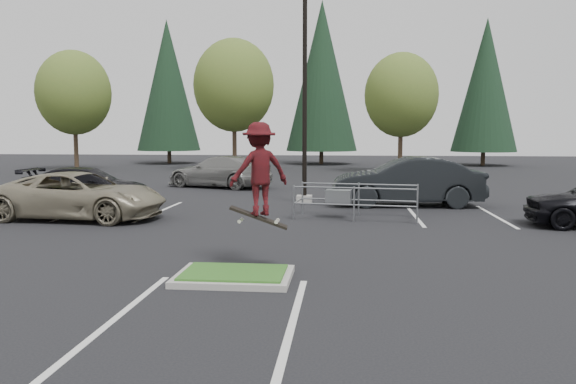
# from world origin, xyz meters

# --- Properties ---
(ground) EXTENTS (120.00, 120.00, 0.00)m
(ground) POSITION_xyz_m (0.00, 0.00, 0.00)
(ground) COLOR black
(ground) RESTS_ON ground
(grass_median) EXTENTS (2.20, 1.60, 0.16)m
(grass_median) POSITION_xyz_m (0.00, 0.00, 0.08)
(grass_median) COLOR gray
(grass_median) RESTS_ON ground
(stall_lines) EXTENTS (22.62, 17.60, 0.01)m
(stall_lines) POSITION_xyz_m (-1.35, 6.02, 0.00)
(stall_lines) COLOR silver
(stall_lines) RESTS_ON ground
(light_pole) EXTENTS (0.70, 0.60, 10.12)m
(light_pole) POSITION_xyz_m (0.50, 12.00, 4.56)
(light_pole) COLOR gray
(light_pole) RESTS_ON ground
(decid_a) EXTENTS (5.44, 5.44, 8.91)m
(decid_a) POSITION_xyz_m (-18.01, 30.03, 5.58)
(decid_a) COLOR #38281C
(decid_a) RESTS_ON ground
(decid_b) EXTENTS (5.89, 5.89, 9.64)m
(decid_b) POSITION_xyz_m (-6.01, 30.53, 6.04)
(decid_b) COLOR #38281C
(decid_b) RESTS_ON ground
(decid_c) EXTENTS (5.12, 5.12, 8.38)m
(decid_c) POSITION_xyz_m (5.99, 29.83, 5.25)
(decid_c) COLOR #38281C
(decid_c) RESTS_ON ground
(conif_a) EXTENTS (5.72, 5.72, 13.00)m
(conif_a) POSITION_xyz_m (-14.00, 40.00, 7.10)
(conif_a) COLOR #38281C
(conif_a) RESTS_ON ground
(conif_b) EXTENTS (6.38, 6.38, 14.50)m
(conif_b) POSITION_xyz_m (0.00, 40.50, 7.85)
(conif_b) COLOR #38281C
(conif_b) RESTS_ON ground
(conif_c) EXTENTS (5.50, 5.50, 12.50)m
(conif_c) POSITION_xyz_m (14.00, 39.50, 6.85)
(conif_c) COLOR #38281C
(conif_c) RESTS_ON ground
(cart_corral) EXTENTS (4.12, 1.93, 1.12)m
(cart_corral) POSITION_xyz_m (2.05, 8.06, 0.71)
(cart_corral) COLOR gray
(cart_corral) RESTS_ON ground
(skateboarder) EXTENTS (1.43, 1.22, 2.21)m
(skateboarder) POSITION_xyz_m (0.33, 1.00, 2.06)
(skateboarder) COLOR black
(skateboarder) RESTS_ON ground
(car_l_tan) EXTENTS (5.74, 2.97, 1.55)m
(car_l_tan) POSITION_xyz_m (-6.50, 7.00, 0.77)
(car_l_tan) COLOR gray
(car_l_tan) RESTS_ON ground
(car_l_black) EXTENTS (5.03, 2.10, 1.45)m
(car_l_black) POSITION_xyz_m (-8.00, 10.72, 0.73)
(car_l_black) COLOR black
(car_l_black) RESTS_ON ground
(car_r_charc) EXTENTS (5.81, 2.29, 1.88)m
(car_r_charc) POSITION_xyz_m (4.50, 11.50, 0.94)
(car_r_charc) COLOR black
(car_r_charc) RESTS_ON ground
(car_far_silver) EXTENTS (6.06, 4.11, 1.63)m
(car_far_silver) POSITION_xyz_m (-4.24, 18.00, 0.81)
(car_far_silver) COLOR gray
(car_far_silver) RESTS_ON ground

